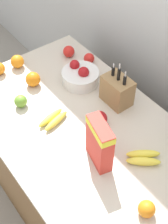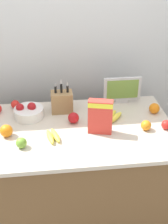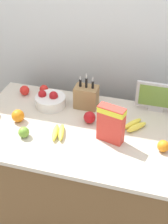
# 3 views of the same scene
# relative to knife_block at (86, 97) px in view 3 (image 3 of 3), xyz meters

# --- Properties ---
(ground_plane) EXTENTS (14.00, 14.00, 0.00)m
(ground_plane) POSITION_rel_knife_block_xyz_m (0.05, -0.27, -0.96)
(ground_plane) COLOR gray
(wall_back) EXTENTS (9.00, 0.06, 2.60)m
(wall_back) POSITION_rel_knife_block_xyz_m (0.05, 0.39, 0.34)
(wall_back) COLOR silver
(wall_back) RESTS_ON ground_plane
(counter) EXTENTS (1.52, 0.88, 0.87)m
(counter) POSITION_rel_knife_block_xyz_m (0.05, -0.27, -0.52)
(counter) COLOR brown
(counter) RESTS_ON ground_plane
(knife_block) EXTENTS (0.17, 0.12, 0.27)m
(knife_block) POSITION_rel_knife_block_xyz_m (0.00, 0.00, 0.00)
(knife_block) COLOR #937047
(knife_block) RESTS_ON counter
(small_monitor) EXTENTS (0.31, 0.03, 0.23)m
(small_monitor) POSITION_rel_knife_block_xyz_m (0.50, 0.08, 0.04)
(small_monitor) COLOR #B7B7BC
(small_monitor) RESTS_ON counter
(cereal_box) EXTENTS (0.18, 0.11, 0.25)m
(cereal_box) POSITION_rel_knife_block_xyz_m (0.25, -0.33, 0.06)
(cereal_box) COLOR red
(cereal_box) RESTS_ON counter
(fruit_bowl) EXTENTS (0.23, 0.23, 0.12)m
(fruit_bowl) POSITION_rel_knife_block_xyz_m (-0.26, -0.06, -0.04)
(fruit_bowl) COLOR silver
(fruit_bowl) RESTS_ON counter
(banana_bunch_left) EXTENTS (0.17, 0.19, 0.04)m
(banana_bunch_left) POSITION_rel_knife_block_xyz_m (0.38, -0.16, -0.06)
(banana_bunch_left) COLOR yellow
(banana_bunch_left) RESTS_ON counter
(banana_bunch_right) EXTENTS (0.11, 0.19, 0.04)m
(banana_bunch_right) POSITION_rel_knife_block_xyz_m (-0.09, -0.37, -0.07)
(banana_bunch_right) COLOR yellow
(banana_bunch_right) RESTS_ON counter
(apple_by_knife_block) EXTENTS (0.08, 0.08, 0.08)m
(apple_by_knife_block) POSITION_rel_knife_block_xyz_m (0.08, -0.18, -0.04)
(apple_by_knife_block) COLOR #A31419
(apple_by_knife_block) RESTS_ON counter
(apple_leftmost) EXTENTS (0.08, 0.08, 0.08)m
(apple_leftmost) POSITION_rel_knife_block_xyz_m (-0.51, 0.03, -0.05)
(apple_leftmost) COLOR red
(apple_leftmost) RESTS_ON counter
(apple_middle) EXTENTS (0.07, 0.07, 0.07)m
(apple_middle) POSITION_rel_knife_block_xyz_m (-0.30, -0.45, -0.05)
(apple_middle) COLOR #6B9E33
(apple_middle) RESTS_ON counter
(apple_rear) EXTENTS (0.07, 0.07, 0.07)m
(apple_rear) POSITION_rel_knife_block_xyz_m (-0.37, 0.09, -0.05)
(apple_rear) COLOR red
(apple_rear) RESTS_ON counter
(orange_by_cereal) EXTENTS (0.09, 0.09, 0.09)m
(orange_by_cereal) POSITION_rel_knife_block_xyz_m (-0.41, -0.31, -0.04)
(orange_by_cereal) COLOR orange
(orange_by_cereal) RESTS_ON counter
(orange_mid_right) EXTENTS (0.08, 0.08, 0.08)m
(orange_mid_right) POSITION_rel_knife_block_xyz_m (0.59, -0.34, -0.05)
(orange_mid_right) COLOR orange
(orange_mid_right) RESTS_ON counter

